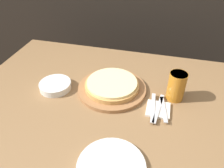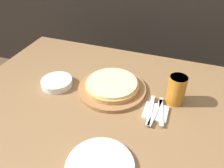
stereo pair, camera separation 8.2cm
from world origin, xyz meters
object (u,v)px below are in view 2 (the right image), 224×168
at_px(dinner_plate, 100,167).
at_px(side_bowl, 57,83).
at_px(fork, 151,110).
at_px(beer_glass, 177,89).
at_px(pizza_on_board, 112,86).
at_px(dinner_knife, 156,111).
at_px(spoon, 161,112).

height_order(dinner_plate, side_bowl, side_bowl).
relative_size(dinner_plate, fork, 1.23).
xyz_separation_m(beer_glass, side_bowl, (-0.62, -0.08, -0.06)).
xyz_separation_m(pizza_on_board, dinner_knife, (0.25, -0.10, -0.01)).
distance_m(dinner_knife, spoon, 0.03).
xyz_separation_m(pizza_on_board, dinner_plate, (0.11, -0.45, -0.02)).
bearing_deg(spoon, fork, 180.00).
xyz_separation_m(side_bowl, dinner_knife, (0.55, -0.04, -0.00)).
relative_size(side_bowl, dinner_knife, 0.81).
distance_m(beer_glass, dinner_knife, 0.15).
xyz_separation_m(beer_glass, dinner_plate, (-0.21, -0.46, -0.07)).
bearing_deg(dinner_plate, pizza_on_board, 104.05).
bearing_deg(fork, spoon, 0.00).
bearing_deg(side_bowl, spoon, -3.60).
distance_m(dinner_plate, dinner_knife, 0.38).
relative_size(pizza_on_board, dinner_plate, 1.42).
bearing_deg(beer_glass, dinner_knife, -122.03).
height_order(beer_glass, spoon, beer_glass).
distance_m(dinner_plate, spoon, 0.39).
xyz_separation_m(dinner_knife, spoon, (0.03, 0.00, 0.00)).
relative_size(fork, spoon, 1.18).
height_order(pizza_on_board, side_bowl, pizza_on_board).
bearing_deg(side_bowl, dinner_plate, -43.34).
height_order(pizza_on_board, dinner_knife, pizza_on_board).
bearing_deg(fork, dinner_knife, 0.00).
distance_m(pizza_on_board, dinner_knife, 0.27).
relative_size(dinner_knife, spoon, 1.18).
bearing_deg(side_bowl, beer_glass, 7.13).
xyz_separation_m(dinner_plate, fork, (0.11, 0.35, 0.01)).
xyz_separation_m(pizza_on_board, side_bowl, (-0.30, -0.06, -0.01)).
distance_m(side_bowl, spoon, 0.57).
relative_size(side_bowl, fork, 0.81).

